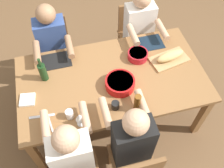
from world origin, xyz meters
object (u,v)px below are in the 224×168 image
(serving_bowl_pasta, at_px, (120,83))
(beer_bottle, at_px, (137,103))
(chair_far_center, at_px, (135,167))
(napkin_stack, at_px, (27,100))
(cup_far_right, at_px, (70,114))
(diner_far_right, at_px, (72,153))
(diner_near_right, at_px, (53,44))
(wine_bottle, at_px, (43,72))
(serving_bowl_fruit, at_px, (138,55))
(chair_near_right, at_px, (55,46))
(chair_near_left, at_px, (134,32))
(diner_near_left, at_px, (140,29))
(wine_glass, at_px, (80,117))
(diner_far_center, at_px, (131,139))
(cup_far_center, at_px, (115,105))
(bread_loaf, at_px, (170,56))
(cutting_board, at_px, (169,59))
(dining_table, at_px, (112,82))

(serving_bowl_pasta, distance_m, beer_bottle, 0.31)
(chair_far_center, xyz_separation_m, napkin_stack, (0.85, -0.79, 0.27))
(cup_far_right, bearing_deg, diner_far_right, 82.61)
(diner_near_right, bearing_deg, wine_bottle, 75.06)
(serving_bowl_fruit, relative_size, beer_bottle, 0.97)
(cup_far_right, bearing_deg, diner_near_right, -87.56)
(napkin_stack, bearing_deg, chair_near_right, -109.49)
(diner_far_right, relative_size, chair_near_left, 1.41)
(diner_near_left, bearing_deg, diner_near_right, 0.00)
(diner_near_right, xyz_separation_m, wine_glass, (-0.13, 1.09, 0.16))
(chair_near_left, height_order, serving_bowl_pasta, chair_near_left)
(diner_far_center, relative_size, beer_bottle, 5.45)
(chair_near_left, xyz_separation_m, cup_far_right, (1.00, 1.18, 0.30))
(serving_bowl_fruit, bearing_deg, cup_far_center, 54.04)
(serving_bowl_pasta, height_order, cup_far_right, serving_bowl_pasta)
(bread_loaf, height_order, cup_far_center, bread_loaf)
(diner_far_right, relative_size, bread_loaf, 3.75)
(wine_glass, bearing_deg, diner_near_left, -130.08)
(diner_far_right, relative_size, diner_near_right, 1.00)
(diner_near_right, xyz_separation_m, wine_bottle, (0.13, 0.50, 0.15))
(cutting_board, distance_m, napkin_stack, 1.50)
(dining_table, relative_size, chair_near_left, 2.24)
(diner_far_right, bearing_deg, chair_far_center, 160.65)
(cutting_board, bearing_deg, wine_bottle, -3.69)
(diner_far_right, height_order, serving_bowl_pasta, diner_far_right)
(dining_table, height_order, wine_bottle, wine_bottle)
(diner_far_right, xyz_separation_m, chair_near_left, (-1.05, -1.51, -0.21))
(diner_far_center, distance_m, bread_loaf, 0.99)
(serving_bowl_pasta, distance_m, wine_glass, 0.55)
(chair_near_right, distance_m, diner_far_center, 1.61)
(bread_loaf, height_order, cup_far_right, bread_loaf)
(bread_loaf, bearing_deg, diner_far_center, 48.72)
(chair_far_center, distance_m, cup_far_center, 0.59)
(serving_bowl_pasta, height_order, beer_bottle, beer_bottle)
(diner_far_right, xyz_separation_m, cup_far_center, (-0.47, -0.32, 0.08))
(serving_bowl_fruit, xyz_separation_m, bread_loaf, (-0.32, 0.12, 0.02))
(chair_near_right, xyz_separation_m, beer_bottle, (-0.65, 1.26, 0.37))
(napkin_stack, bearing_deg, dining_table, -175.78)
(serving_bowl_fruit, relative_size, cup_far_center, 2.73)
(chair_far_center, height_order, cup_far_right, chair_far_center)
(dining_table, bearing_deg, serving_bowl_pasta, 112.42)
(wine_bottle, xyz_separation_m, napkin_stack, (0.19, 0.22, -0.10))
(cutting_board, height_order, beer_bottle, beer_bottle)
(diner_near_left, bearing_deg, bread_loaf, 102.29)
(bread_loaf, relative_size, napkin_stack, 2.29)
(diner_far_right, bearing_deg, chair_near_left, -124.66)
(diner_near_right, relative_size, cutting_board, 3.00)
(bread_loaf, relative_size, cup_far_right, 3.47)
(serving_bowl_fruit, relative_size, bread_loaf, 0.67)
(chair_far_center, relative_size, cup_far_right, 9.23)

